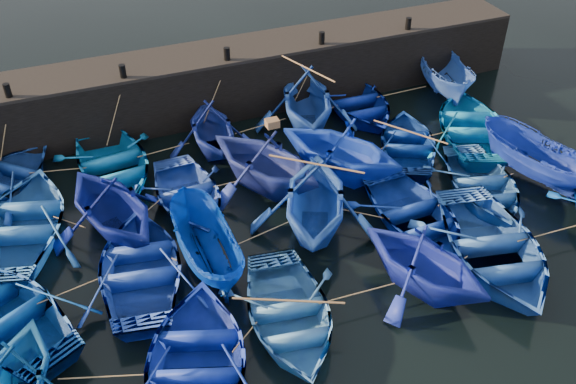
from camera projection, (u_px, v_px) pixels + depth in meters
name	position (u px, v px, depth m)	size (l,w,h in m)	color
ground	(327.00, 270.00, 19.32)	(120.00, 120.00, 0.00)	black
quay_wall	(223.00, 81.00, 26.33)	(26.00, 2.50, 2.50)	black
quay_top	(221.00, 52.00, 25.54)	(26.00, 2.50, 0.12)	black
bollard_0	(7.00, 90.00, 22.34)	(0.24, 0.24, 0.50)	black
bollard_1	(123.00, 71.00, 23.51)	(0.24, 0.24, 0.50)	black
bollard_2	(227.00, 54.00, 24.68)	(0.24, 0.24, 0.50)	black
bollard_3	(322.00, 38.00, 25.86)	(0.24, 0.24, 0.50)	black
bollard_4	(408.00, 23.00, 27.03)	(0.24, 0.24, 0.50)	black
boat_0	(2.00, 180.00, 22.15)	(3.40, 4.76, 0.99)	navy
boat_1	(112.00, 163.00, 22.91)	(3.69, 5.16, 1.07)	#0C65B9
boat_2	(211.00, 128.00, 23.89)	(3.35, 3.88, 2.04)	navy
boat_3	(307.00, 98.00, 25.15)	(4.16, 4.83, 2.54)	#1E48AE
boat_4	(357.00, 102.00, 26.47)	(3.48, 4.86, 1.01)	navy
boat_5	(445.00, 76.00, 27.52)	(1.73, 4.59, 1.77)	blue
boat_6	(24.00, 223.00, 20.20)	(3.96, 5.54, 1.15)	#1F58AF
boat_7	(111.00, 205.00, 19.92)	(3.94, 4.57, 2.41)	navy
boat_8	(188.00, 195.00, 21.53)	(3.18, 4.44, 0.92)	#2447B9
boat_9	(265.00, 159.00, 21.88)	(4.01, 4.65, 2.45)	navy
boat_10	(341.00, 147.00, 22.43)	(4.06, 4.71, 2.48)	#1137D5
boat_11	(408.00, 143.00, 24.09)	(3.17, 4.43, 0.92)	navy
boat_12	(472.00, 126.00, 24.89)	(3.84, 5.37, 1.11)	blue
boat_13	(2.00, 313.00, 17.23)	(3.89, 5.43, 1.13)	navy
boat_14	(141.00, 266.00, 18.69)	(3.67, 5.14, 1.07)	#1D3EB1
boat_15	(206.00, 246.00, 18.96)	(1.60, 4.24, 1.64)	#002F9A
boat_16	(315.00, 198.00, 20.10)	(4.14, 4.80, 2.53)	blue
boat_17	(414.00, 214.00, 20.67)	(3.48, 4.87, 1.01)	#1134A5
boat_18	(482.00, 184.00, 21.97)	(3.32, 4.65, 0.96)	#265BA6
boat_19	(537.00, 161.00, 22.43)	(1.70, 4.51, 1.75)	#122C98
boat_20	(14.00, 380.00, 15.02)	(3.20, 3.72, 1.96)	#0F559A
boat_21	(198.00, 362.00, 15.93)	(3.86, 5.40, 1.12)	#0D2498
boat_22	(288.00, 314.00, 17.28)	(3.42, 4.78, 0.99)	#3975D5
boat_23	(425.00, 261.00, 18.05)	(3.59, 4.16, 2.19)	#15259E
boat_24	(493.00, 248.00, 19.25)	(4.06, 5.68, 1.18)	blue
wooden_crate	(272.00, 123.00, 21.15)	(0.43, 0.35, 0.27)	brown
mooring_ropes	(271.00, 161.00, 22.41)	(18.11, 11.85, 2.10)	tan
loose_oars	(334.00, 155.00, 21.11)	(9.61, 11.57, 1.68)	#99724C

